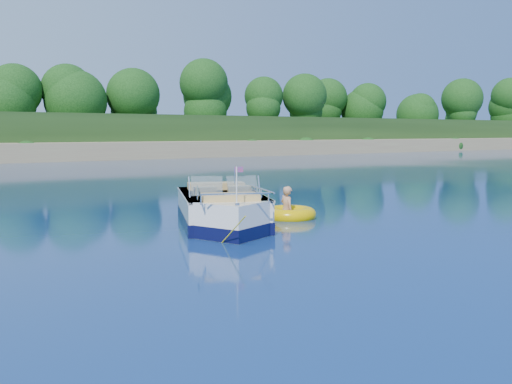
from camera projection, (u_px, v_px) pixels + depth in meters
ground at (268, 223)px, 15.00m from camera, size 160.00×160.00×0.00m
motorboat at (223, 212)px, 14.40m from camera, size 3.30×5.33×1.87m
tow_tube at (289, 214)px, 15.92m from camera, size 1.92×1.92×0.40m
boy at (286, 218)px, 15.94m from camera, size 0.36×0.76×1.47m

